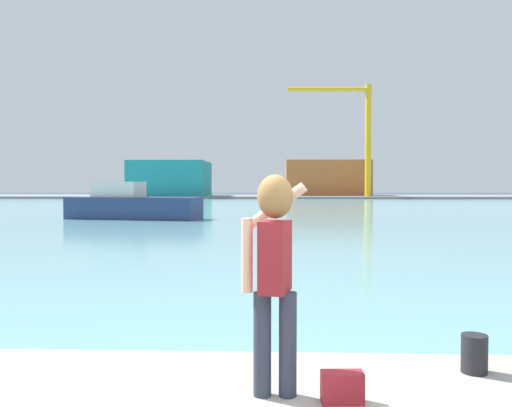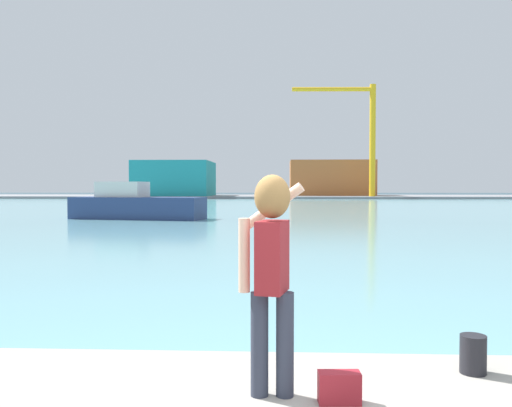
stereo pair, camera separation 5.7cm
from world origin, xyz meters
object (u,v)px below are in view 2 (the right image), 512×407
boat_moored (135,205)px  warehouse_right (331,178)px  warehouse_left (175,179)px  port_crane (362,127)px  handbag (339,388)px  person_photographer (271,261)px  harbor_bollard (473,354)px

boat_moored → warehouse_right: (18.53, 63.66, 2.65)m
warehouse_left → port_crane: bearing=-8.6°
warehouse_right → handbag: bearing=-95.4°
handbag → warehouse_right: size_ratio=0.02×
boat_moored → port_crane: (22.68, 54.53, 10.90)m
boat_moored → port_crane: 60.05m
port_crane → person_photographer: bearing=-99.1°
boat_moored → warehouse_left: warehouse_left is taller
handbag → port_crane: 85.52m
person_photographer → warehouse_left: (-18.60, 88.50, 1.87)m
person_photographer → boat_moored: size_ratio=0.20×
harbor_bollard → boat_moored: bearing=111.0°
warehouse_left → port_crane: (32.07, -4.83, 8.39)m
warehouse_left → person_photographer: bearing=-78.1°
person_photographer → port_crane: 85.36m
handbag → port_crane: size_ratio=0.02×
handbag → warehouse_left: (-19.12, 88.62, 2.82)m
warehouse_right → warehouse_left: bearing=-171.2°
warehouse_left → port_crane: 33.50m
person_photographer → handbag: 1.09m
person_photographer → boat_moored: 30.56m
person_photographer → port_crane: size_ratio=0.09×
person_photographer → warehouse_left: size_ratio=0.13×
handbag → boat_moored: size_ratio=0.04×
person_photographer → warehouse_right: 93.29m
warehouse_right → port_crane: (4.14, -9.13, 8.25)m
person_photographer → harbor_bollard: person_photographer is taller
port_crane → handbag: bearing=-98.8°
harbor_bollard → boat_moored: 30.60m
handbag → person_photographer: bearing=166.7°
person_photographer → port_crane: bearing=4.1°
harbor_bollard → port_crane: 84.65m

